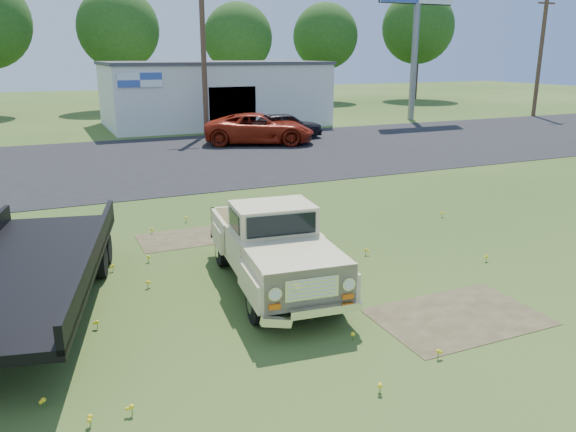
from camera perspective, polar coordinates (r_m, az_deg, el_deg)
The scene contains 15 objects.
ground at distance 12.33m, azimuth 2.37°, elevation -5.81°, with size 140.00×140.00×0.00m, color #2C4B18.
asphalt_lot at distance 26.15m, azimuth -12.43°, elevation 5.61°, with size 90.00×14.00×0.02m, color black.
dirt_patch_a at distance 10.83m, azimuth 16.88°, elevation -9.78°, with size 3.00×2.00×0.01m, color #453B25.
dirt_patch_b at distance 14.82m, azimuth -10.68°, elevation -2.27°, with size 2.20×1.60×0.01m, color #453B25.
commercial_building at distance 38.93m, azimuth -7.57°, elevation 12.30°, with size 14.20×8.20×4.15m.
utility_pole_mid at distance 33.50m, azimuth -8.57°, elevation 15.95°, with size 1.60×0.30×9.00m.
utility_pole_east at distance 47.67m, azimuth 24.27°, elevation 14.76°, with size 1.60×0.30×9.00m.
treeline_d at distance 51.27m, azimuth -16.86°, elevation 17.72°, with size 6.72×6.72×10.00m.
treeline_e at distance 52.14m, azimuth -5.10°, elevation 17.58°, with size 6.08×6.08×9.04m.
treeline_f at distance 58.43m, azimuth 3.81°, elevation 17.75°, with size 6.40×6.40×9.52m.
treeline_g at distance 62.51m, azimuth 13.08°, elevation 18.16°, with size 7.36×7.36×10.95m.
vintage_pickup_truck at distance 11.35m, azimuth -1.53°, elevation -3.03°, with size 1.89×4.85×1.76m, color beige, non-canonical shape.
flatbed_trailer at distance 11.20m, azimuth -25.02°, elevation -4.30°, with size 2.41×7.23×1.97m, color black, non-canonical shape.
red_pickup at distance 30.07m, azimuth -2.92°, elevation 8.83°, with size 2.65×5.76×1.60m, color maroon.
dark_sedan at distance 31.90m, azimuth -0.37°, elevation 9.16°, with size 1.74×4.33×1.48m, color black.
Camera 1 is at (-5.12, -10.23, 4.60)m, focal length 35.00 mm.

